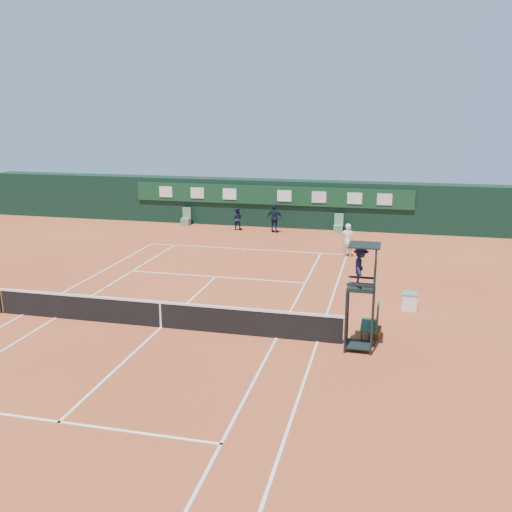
{
  "coord_description": "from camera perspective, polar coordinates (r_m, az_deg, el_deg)",
  "views": [
    {
      "loc": [
        7.54,
        -17.38,
        7.37
      ],
      "look_at": [
        1.98,
        6.0,
        1.2
      ],
      "focal_mm": 40.0,
      "sensor_mm": 36.0,
      "label": 1
    }
  ],
  "objects": [
    {
      "name": "ball_kid_right",
      "position": [
        35.19,
        1.89,
        3.78
      ],
      "size": [
        1.11,
        0.64,
        1.78
      ],
      "primitive_type": "imported",
      "rotation": [
        0.0,
        0.0,
        2.93
      ],
      "color": "black",
      "rests_on": "ground"
    },
    {
      "name": "linesman_chair_left",
      "position": [
        37.89,
        -7.02,
        3.56
      ],
      "size": [
        0.55,
        0.5,
        1.15
      ],
      "color": "#56835E",
      "rests_on": "ground"
    },
    {
      "name": "court_lines",
      "position": [
        20.33,
        -9.47,
        -7.05
      ],
      "size": [
        11.05,
        23.85,
        0.01
      ],
      "color": "silver",
      "rests_on": "ground"
    },
    {
      "name": "ball_kid_left",
      "position": [
        36.03,
        -1.91,
        3.74
      ],
      "size": [
        0.72,
        0.58,
        1.42
      ],
      "primitive_type": "imported",
      "rotation": [
        0.0,
        0.0,
        3.2
      ],
      "color": "black",
      "rests_on": "ground"
    },
    {
      "name": "tennis_net",
      "position": [
        20.15,
        -9.52,
        -5.72
      ],
      "size": [
        12.9,
        0.1,
        1.1
      ],
      "color": "black",
      "rests_on": "ground"
    },
    {
      "name": "player_bench",
      "position": [
        19.32,
        11.62,
        -6.43
      ],
      "size": [
        0.56,
        1.2,
        1.1
      ],
      "color": "#173A22",
      "rests_on": "ground"
    },
    {
      "name": "cooler",
      "position": [
        22.5,
        15.08,
        -4.36
      ],
      "size": [
        0.57,
        0.57,
        0.65
      ],
      "color": "white",
      "rests_on": "ground"
    },
    {
      "name": "linesman_chair_right",
      "position": [
        35.7,
        8.23,
        2.86
      ],
      "size": [
        0.55,
        0.5,
        1.15
      ],
      "color": "#578563",
      "rests_on": "ground"
    },
    {
      "name": "tennis_ball",
      "position": [
        26.99,
        -5.48,
        -1.44
      ],
      "size": [
        0.07,
        0.07,
        0.07
      ],
      "primitive_type": "sphere",
      "color": "gold",
      "rests_on": "ground"
    },
    {
      "name": "player",
      "position": [
        29.73,
        9.15,
        1.59
      ],
      "size": [
        0.65,
        0.43,
        1.74
      ],
      "primitive_type": "imported",
      "rotation": [
        0.0,
        0.0,
        3.11
      ],
      "color": "white",
      "rests_on": "ground"
    },
    {
      "name": "tennis_bag",
      "position": [
        19.67,
        11.83,
        -7.49
      ],
      "size": [
        0.41,
        0.77,
        0.28
      ],
      "primitive_type": "cube",
      "rotation": [
        0.0,
        0.0,
        -0.12
      ],
      "color": "black",
      "rests_on": "ground"
    },
    {
      "name": "umpire_chair",
      "position": [
        17.81,
        10.49,
        -1.86
      ],
      "size": [
        0.96,
        0.95,
        3.42
      ],
      "color": "black",
      "rests_on": "ground"
    },
    {
      "name": "ground",
      "position": [
        20.33,
        -9.46,
        -7.06
      ],
      "size": [
        90.0,
        90.0,
        0.0
      ],
      "primitive_type": "plane",
      "color": "#BC522C",
      "rests_on": "ground"
    },
    {
      "name": "back_wall",
      "position": [
        37.36,
        1.57,
        5.37
      ],
      "size": [
        40.0,
        1.65,
        3.0
      ],
      "color": "black",
      "rests_on": "ground"
    }
  ]
}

